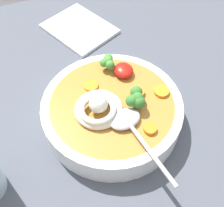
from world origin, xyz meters
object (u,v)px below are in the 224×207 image
object	(u,v)px
soup_bowl	(112,112)
folded_napkin	(79,29)
noodle_pile	(98,108)
soup_spoon	(130,124)

from	to	relation	value
soup_bowl	folded_napkin	xyz separation A→B (cm)	(-30.24, 2.22, -2.41)
noodle_pile	folded_napkin	size ratio (longest dim) A/B	0.58
noodle_pile	soup_spoon	world-z (taller)	noodle_pile
soup_spoon	folded_napkin	world-z (taller)	soup_spoon
noodle_pile	soup_bowl	bearing A→B (deg)	107.16
noodle_pile	soup_spoon	bearing A→B (deg)	38.82
soup_spoon	folded_napkin	xyz separation A→B (cm)	(-36.36, 1.17, -5.84)
noodle_pile	folded_napkin	world-z (taller)	noodle_pile
soup_bowl	soup_spoon	distance (cm)	7.09
soup_bowl	folded_napkin	size ratio (longest dim) A/B	1.60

